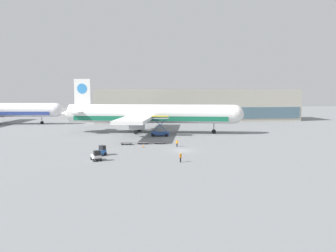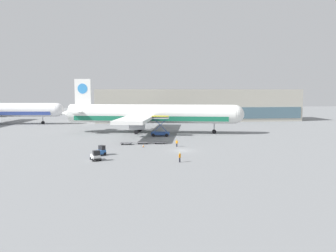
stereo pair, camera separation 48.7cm
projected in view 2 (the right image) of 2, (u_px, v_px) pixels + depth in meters
ground_plane at (182, 151)px, 72.47m from camera, size 400.00×400.00×0.00m
terminal_building at (198, 105)px, 147.16m from camera, size 90.00×18.20×14.00m
airplane_main at (149, 115)px, 102.79m from camera, size 57.36×48.60×17.00m
scissor_lift_loader at (160, 129)px, 96.01m from camera, size 5.72×4.30×5.92m
baggage_tug_foreground at (96, 156)px, 61.95m from camera, size 2.32×2.77×2.00m
baggage_tug_mid at (100, 151)px, 67.01m from camera, size 2.75×2.71×2.00m
baggage_dolly_lead at (126, 143)px, 80.62m from camera, size 3.77×1.85×0.48m
baggage_dolly_second at (143, 142)px, 81.51m from camera, size 3.77×1.85×0.48m
baggage_dolly_third at (160, 142)px, 81.84m from camera, size 3.77×1.85×0.48m
ground_crew_near at (177, 143)px, 77.48m from camera, size 0.46×0.40×1.66m
ground_crew_far at (180, 157)px, 60.42m from camera, size 0.45×0.41×1.80m
traffic_cone_near at (143, 146)px, 76.88m from camera, size 0.40×0.40×0.74m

